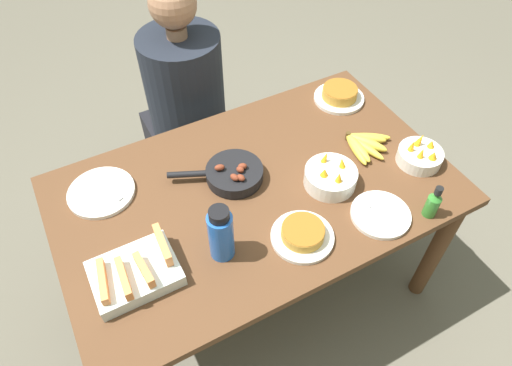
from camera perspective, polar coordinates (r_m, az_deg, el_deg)
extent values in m
plane|color=#666051|center=(2.31, 0.00, -12.34)|extent=(14.00, 14.00, 0.00)
cube|color=brown|center=(1.73, 0.00, -1.04)|extent=(1.48, 0.91, 0.03)
cylinder|color=brown|center=(2.15, 21.63, -7.72)|extent=(0.07, 0.07, 0.69)
cylinder|color=brown|center=(2.18, -21.28, -6.53)|extent=(0.07, 0.07, 0.69)
cylinder|color=brown|center=(2.48, 9.63, 5.45)|extent=(0.07, 0.07, 0.69)
ellipsoid|color=gold|center=(1.87, 12.41, 4.13)|extent=(0.07, 0.18, 0.03)
ellipsoid|color=gold|center=(1.88, 12.63, 4.31)|extent=(0.05, 0.17, 0.04)
ellipsoid|color=gold|center=(1.89, 13.40, 4.41)|extent=(0.08, 0.19, 0.03)
ellipsoid|color=gold|center=(1.91, 13.61, 4.94)|extent=(0.13, 0.17, 0.04)
ellipsoid|color=gold|center=(1.93, 13.59, 5.48)|extent=(0.15, 0.13, 0.04)
ellipsoid|color=gold|center=(1.94, 13.83, 5.61)|extent=(0.17, 0.12, 0.03)
cylinder|color=#4C3819|center=(1.92, 11.41, 5.79)|extent=(0.02, 0.02, 0.04)
cube|color=silver|center=(1.52, -14.86, -10.87)|extent=(0.27, 0.20, 0.05)
cube|color=#ED8E4C|center=(1.49, -18.58, -11.58)|extent=(0.05, 0.15, 0.04)
cube|color=#ED8E4C|center=(1.47, -16.19, -11.39)|extent=(0.03, 0.14, 0.04)
cube|color=#ED8E4C|center=(1.47, -13.80, -10.53)|extent=(0.03, 0.12, 0.05)
cube|color=#ED8E4C|center=(1.50, -11.57, -7.60)|extent=(0.03, 0.15, 0.05)
cylinder|color=black|center=(1.74, -2.67, 0.69)|extent=(0.21, 0.21, 0.01)
cylinder|color=black|center=(1.72, -2.70, 1.26)|extent=(0.22, 0.22, 0.04)
cylinder|color=black|center=(1.73, -8.66, 1.09)|extent=(0.14, 0.08, 0.02)
ellipsoid|color=brown|center=(1.66, -1.91, 0.66)|extent=(0.04, 0.04, 0.03)
ellipsoid|color=brown|center=(1.70, -1.70, 2.11)|extent=(0.04, 0.04, 0.03)
ellipsoid|color=brown|center=(1.69, -1.99, 1.69)|extent=(0.04, 0.04, 0.03)
ellipsoid|color=brown|center=(1.70, -4.58, 1.94)|extent=(0.04, 0.04, 0.03)
ellipsoid|color=brown|center=(1.66, -2.70, 0.71)|extent=(0.04, 0.05, 0.03)
cylinder|color=silver|center=(1.58, 5.81, -6.71)|extent=(0.22, 0.22, 0.02)
cylinder|color=gold|center=(1.56, 5.88, -6.15)|extent=(0.15, 0.15, 0.04)
cylinder|color=#9B601E|center=(1.54, 5.94, -5.72)|extent=(0.15, 0.15, 0.00)
cylinder|color=silver|center=(2.12, 10.32, 10.39)|extent=(0.22, 0.22, 0.02)
cylinder|color=gold|center=(2.10, 10.43, 11.04)|extent=(0.16, 0.16, 0.04)
cylinder|color=#9B601E|center=(2.09, 10.52, 11.55)|extent=(0.15, 0.15, 0.00)
cylinder|color=silver|center=(1.78, -18.77, -1.11)|extent=(0.25, 0.25, 0.02)
cylinder|color=silver|center=(1.80, -18.81, -0.07)|extent=(0.05, 0.13, 0.01)
cube|color=silver|center=(1.74, -17.05, -1.55)|extent=(0.04, 0.06, 0.00)
cylinder|color=silver|center=(1.68, 15.30, -3.83)|extent=(0.21, 0.21, 0.02)
cylinder|color=silver|center=(1.67, 15.93, -4.21)|extent=(0.03, 0.13, 0.01)
cube|color=silver|center=(1.69, 13.59, -2.34)|extent=(0.03, 0.05, 0.00)
cylinder|color=silver|center=(1.90, 19.76, 3.16)|extent=(0.17, 0.17, 0.06)
cone|color=#F4A819|center=(1.90, 21.05, 4.53)|extent=(0.04, 0.04, 0.04)
cone|color=#F4A819|center=(1.89, 19.79, 5.06)|extent=(0.05, 0.04, 0.06)
cone|color=#F4A819|center=(1.85, 18.93, 4.37)|extent=(0.04, 0.04, 0.06)
cone|color=#F4A819|center=(1.84, 19.99, 3.49)|extent=(0.04, 0.04, 0.05)
cone|color=#F4A819|center=(1.86, 21.30, 3.18)|extent=(0.04, 0.04, 0.04)
cylinder|color=silver|center=(1.73, 9.28, 0.71)|extent=(0.20, 0.20, 0.07)
cone|color=#F4A819|center=(1.71, 10.71, 2.47)|extent=(0.03, 0.04, 0.05)
cone|color=#F4A819|center=(1.72, 8.66, 3.18)|extent=(0.04, 0.03, 0.05)
cone|color=#F4A819|center=(1.67, 8.54, 1.28)|extent=(0.04, 0.04, 0.04)
cone|color=#F4A819|center=(1.66, 10.34, 0.65)|extent=(0.03, 0.03, 0.05)
cylinder|color=blue|center=(1.47, -4.39, -6.59)|extent=(0.08, 0.08, 0.19)
cylinder|color=black|center=(1.38, -4.66, -3.96)|extent=(0.06, 0.06, 0.03)
cylinder|color=#337F2D|center=(1.72, 21.10, -2.71)|extent=(0.05, 0.05, 0.09)
cone|color=#337F2D|center=(1.68, 21.63, -1.51)|extent=(0.05, 0.05, 0.03)
cylinder|color=black|center=(1.66, 21.89, -0.91)|extent=(0.03, 0.03, 0.03)
cube|color=black|center=(2.55, -7.71, 3.51)|extent=(0.41, 0.41, 0.46)
cylinder|color=#1E232D|center=(2.24, -8.98, 12.13)|extent=(0.37, 0.37, 0.50)
cylinder|color=#9E7051|center=(2.09, -9.91, 18.13)|extent=(0.09, 0.09, 0.05)
sphere|color=#9E7051|center=(2.03, -10.40, 21.18)|extent=(0.20, 0.20, 0.20)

